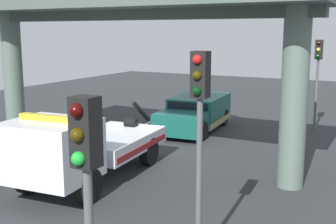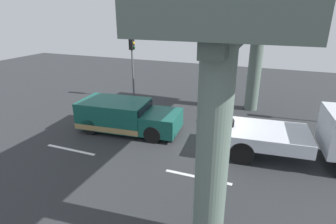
% 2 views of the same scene
% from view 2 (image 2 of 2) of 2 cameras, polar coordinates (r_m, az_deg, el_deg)
% --- Properties ---
extents(ground_plane, '(60.00, 40.00, 0.10)m').
position_cam_2_polar(ground_plane, '(13.25, 9.54, -6.97)').
color(ground_plane, '#2D3033').
extents(lane_stripe_west, '(2.60, 0.16, 0.01)m').
position_cam_2_polar(lane_stripe_west, '(13.39, -19.56, -7.38)').
color(lane_stripe_west, silver).
rests_on(lane_stripe_west, ground).
extents(lane_stripe_mid, '(2.60, 0.16, 0.01)m').
position_cam_2_polar(lane_stripe_mid, '(10.82, 6.23, -13.29)').
color(lane_stripe_mid, silver).
rests_on(lane_stripe_mid, ground).
extents(tow_truck_white, '(7.33, 2.88, 2.46)m').
position_cam_2_polar(tow_truck_white, '(12.72, 27.78, -4.15)').
color(tow_truck_white, silver).
rests_on(tow_truck_white, ground).
extents(towed_van_green, '(5.36, 2.60, 1.58)m').
position_cam_2_polar(towed_van_green, '(14.47, -8.95, -0.90)').
color(towed_van_green, '#145147').
rests_on(towed_van_green, ground).
extents(overpass_structure, '(3.60, 13.66, 6.52)m').
position_cam_2_polar(overpass_structure, '(11.64, 16.66, 17.70)').
color(overpass_structure, '#596B60').
rests_on(overpass_structure, ground).
extents(traffic_light_near, '(0.39, 0.32, 4.34)m').
position_cam_2_polar(traffic_light_near, '(19.30, -7.43, 11.88)').
color(traffic_light_near, '#515456').
rests_on(traffic_light_near, ground).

